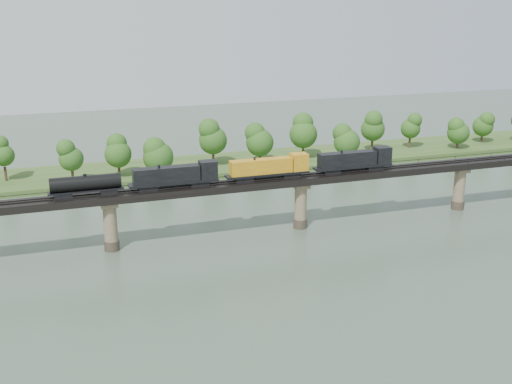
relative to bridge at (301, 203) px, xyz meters
name	(u,v)px	position (x,y,z in m)	size (l,w,h in m)	color
ground	(367,283)	(0.00, -30.00, -5.46)	(400.00, 400.00, 0.00)	#3A4B3C
far_bank	(228,164)	(0.00, 55.00, -4.66)	(300.00, 24.00, 1.60)	#344F1F
bridge	(301,203)	(0.00, 0.00, 0.00)	(236.00, 30.00, 11.50)	#473A2D
bridge_superstructure	(301,175)	(0.00, 0.00, 6.33)	(220.00, 4.90, 0.75)	black
far_treeline	(204,143)	(-8.21, 50.52, 3.37)	(289.06, 17.54, 13.60)	#382619
freight_train	(238,171)	(-13.97, 0.00, 8.41)	(72.05, 2.81, 4.96)	black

